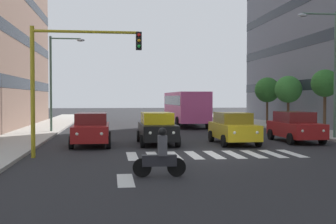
# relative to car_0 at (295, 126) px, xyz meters

# --- Properties ---
(ground_plane) EXTENTS (180.00, 180.00, 0.00)m
(ground_plane) POSITION_rel_car_0_xyz_m (5.89, 4.88, -0.89)
(ground_plane) COLOR #262628
(crosswalk_markings) EXTENTS (7.65, 2.80, 0.01)m
(crosswalk_markings) POSITION_rel_car_0_xyz_m (5.89, 4.88, -0.88)
(crosswalk_markings) COLOR silver
(crosswalk_markings) RESTS_ON ground_plane
(lane_arrow_1) EXTENTS (0.50, 2.20, 0.01)m
(lane_arrow_1) POSITION_rel_car_0_xyz_m (9.96, 10.38, -0.88)
(lane_arrow_1) COLOR silver
(lane_arrow_1) RESTS_ON ground_plane
(car_0) EXTENTS (2.02, 4.44, 1.72)m
(car_0) POSITION_rel_car_0_xyz_m (0.00, 0.00, 0.00)
(car_0) COLOR maroon
(car_0) RESTS_ON ground_plane
(car_1) EXTENTS (2.02, 4.44, 1.72)m
(car_1) POSITION_rel_car_0_xyz_m (3.80, 0.63, 0.00)
(car_1) COLOR gold
(car_1) RESTS_ON ground_plane
(car_2) EXTENTS (2.02, 4.44, 1.72)m
(car_2) POSITION_rel_car_0_xyz_m (7.92, 0.24, 0.00)
(car_2) COLOR black
(car_2) RESTS_ON ground_plane
(car_3) EXTENTS (2.02, 4.44, 1.72)m
(car_3) POSITION_rel_car_0_xyz_m (11.42, 0.43, 0.00)
(car_3) COLOR maroon
(car_3) RESTS_ON ground_plane
(bus_behind_traffic) EXTENTS (2.78, 10.50, 3.00)m
(bus_behind_traffic) POSITION_rel_car_0_xyz_m (3.80, -14.83, 0.97)
(bus_behind_traffic) COLOR #DB5193
(bus_behind_traffic) RESTS_ON ground_plane
(motorcycle_with_rider) EXTENTS (1.70, 0.37, 1.57)m
(motorcycle_with_rider) POSITION_rel_car_0_xyz_m (8.83, 9.92, -0.24)
(motorcycle_with_rider) COLOR black
(motorcycle_with_rider) RESTS_ON ground_plane
(traffic_light_gantry) EXTENTS (4.64, 0.36, 5.50)m
(traffic_light_gantry) POSITION_rel_car_0_xyz_m (12.29, 4.87, 2.84)
(traffic_light_gantry) COLOR #AD991E
(traffic_light_gantry) RESTS_ON ground_plane
(street_lamp_left) EXTENTS (2.46, 0.28, 7.46)m
(street_lamp_left) POSITION_rel_car_0_xyz_m (-2.49, -0.86, 3.75)
(street_lamp_left) COLOR #4C6B56
(street_lamp_left) RESTS_ON sidewalk_left
(street_lamp_right) EXTENTS (2.46, 0.28, 6.73)m
(street_lamp_right) POSITION_rel_car_0_xyz_m (14.24, -8.20, 3.37)
(street_lamp_right) COLOR #4C6B56
(street_lamp_right) RESTS_ON sidewalk_right
(street_tree_1) EXTENTS (1.84, 1.84, 4.26)m
(street_tree_1) POSITION_rel_car_0_xyz_m (-3.76, -3.87, 2.57)
(street_tree_1) COLOR #513823
(street_tree_1) RESTS_ON sidewalk_left
(street_tree_2) EXTENTS (2.16, 2.16, 4.13)m
(street_tree_2) POSITION_rel_car_0_xyz_m (-3.70, -9.81, 2.29)
(street_tree_2) COLOR #513823
(street_tree_2) RESTS_ON sidewalk_left
(street_tree_3) EXTENTS (2.29, 2.29, 4.24)m
(street_tree_3) POSITION_rel_car_0_xyz_m (-3.83, -14.91, 2.35)
(street_tree_3) COLOR #513823
(street_tree_3) RESTS_ON sidewalk_left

